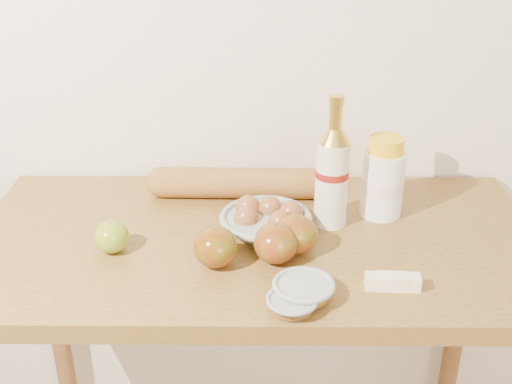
% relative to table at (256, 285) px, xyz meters
% --- Properties ---
extents(back_wall, '(3.50, 0.02, 2.60)m').
position_rel_table_xyz_m(back_wall, '(0.00, 0.33, 0.52)').
color(back_wall, '#F0E4D0').
rests_on(back_wall, ground).
extents(table, '(1.20, 0.60, 0.90)m').
position_rel_table_xyz_m(table, '(0.00, 0.00, 0.00)').
color(table, olive).
rests_on(table, ground).
extents(bourbon_bottle, '(0.09, 0.09, 0.29)m').
position_rel_table_xyz_m(bourbon_bottle, '(0.16, 0.06, 0.24)').
color(bourbon_bottle, silver).
rests_on(bourbon_bottle, table).
extents(cream_bottle, '(0.12, 0.12, 0.18)m').
position_rel_table_xyz_m(cream_bottle, '(0.28, 0.10, 0.21)').
color(cream_bottle, white).
rests_on(cream_bottle, table).
extents(egg_bowl, '(0.24, 0.24, 0.07)m').
position_rel_table_xyz_m(egg_bowl, '(0.02, 0.02, 0.15)').
color(egg_bowl, '#8E9B96').
rests_on(egg_bowl, table).
extents(baguette, '(0.44, 0.08, 0.07)m').
position_rel_table_xyz_m(baguette, '(-0.04, 0.19, 0.16)').
color(baguette, '#AF7735').
rests_on(baguette, table).
extents(apple_yellowgreen, '(0.09, 0.09, 0.07)m').
position_rel_table_xyz_m(apple_yellowgreen, '(-0.29, -0.06, 0.16)').
color(apple_yellowgreen, '#A89A21').
rests_on(apple_yellowgreen, table).
extents(apple_redgreen_front, '(0.10, 0.10, 0.08)m').
position_rel_table_xyz_m(apple_redgreen_front, '(-0.08, -0.11, 0.16)').
color(apple_redgreen_front, '#900E07').
rests_on(apple_redgreen_front, table).
extents(apple_redgreen_right, '(0.11, 0.11, 0.08)m').
position_rel_table_xyz_m(apple_redgreen_right, '(0.04, -0.09, 0.16)').
color(apple_redgreen_right, '#980810').
rests_on(apple_redgreen_right, table).
extents(sugar_bowl, '(0.10, 0.10, 0.03)m').
position_rel_table_xyz_m(sugar_bowl, '(0.06, -0.25, 0.14)').
color(sugar_bowl, '#8F9C97').
rests_on(sugar_bowl, table).
extents(syrup_bowl, '(0.12, 0.12, 0.03)m').
position_rel_table_xyz_m(syrup_bowl, '(0.09, -0.22, 0.14)').
color(syrup_bowl, '#92A09B').
rests_on(syrup_bowl, table).
extents(butter_stick, '(0.10, 0.03, 0.03)m').
position_rel_table_xyz_m(butter_stick, '(0.25, -0.19, 0.14)').
color(butter_stick, '#FBEFC2').
rests_on(butter_stick, table).
extents(apple_extra, '(0.11, 0.11, 0.08)m').
position_rel_table_xyz_m(apple_extra, '(0.08, -0.06, 0.16)').
color(apple_extra, '#980810').
rests_on(apple_extra, table).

